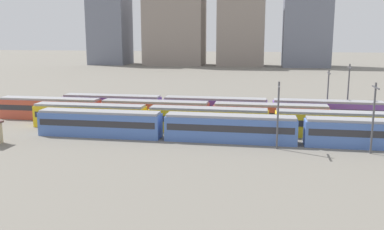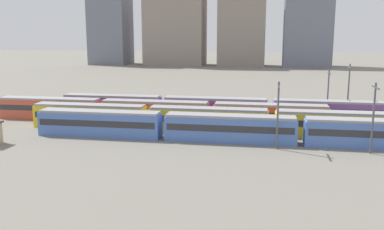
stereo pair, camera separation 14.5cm
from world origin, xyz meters
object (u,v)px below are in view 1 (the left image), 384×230
Objects in this scene: train_track_1 at (208,120)px; train_track_3 at (215,108)px; train_track_0 at (230,128)px; catenary_pole_1 at (348,89)px; catenary_pole_2 at (278,112)px; catenary_pole_0 at (374,114)px; catenary_pole_3 at (328,92)px; train_track_2 at (155,112)px.

train_track_1 and train_track_3 have the same top height.
train_track_1 is 10.40m from train_track_3.
train_track_1 is at bearing 125.98° from train_track_0.
train_track_3 is 22.97m from catenary_pole_1.
catenary_pole_1 is at bearing 59.92° from catenary_pole_2.
catenary_pole_0 is (17.73, -3.01, 3.06)m from train_track_0.
catenary_pole_3 is at bearing 35.13° from train_track_1.
train_track_1 and train_track_2 have the same top height.
train_track_2 is 29.95m from catenary_pole_3.
catenary_pole_1 is (0.82, 21.39, 0.41)m from catenary_pole_0.
catenary_pole_1 reaches higher than catenary_pole_3.
catenary_pole_1 is at bearing 30.56° from train_track_1.
train_track_3 is 6.38× the size of catenary_pole_2.
catenary_pole_2 is (-12.27, -21.18, -0.48)m from catenary_pole_1.
catenary_pole_3 is (19.02, 13.38, 2.94)m from train_track_1.
train_track_3 is 6.29× the size of catenary_pole_0.
train_track_1 is at bearing -144.87° from catenary_pole_3.
catenary_pole_0 is 1.02× the size of catenary_pole_2.
catenary_pole_3 is (19.23, 2.98, 2.94)m from train_track_3.
catenary_pole_0 is at bearing -23.30° from train_track_2.
train_track_2 is 5.77× the size of catenary_pole_1.
train_track_3 is at bearing 91.17° from train_track_1.
catenary_pole_1 reaches higher than train_track_2.
train_track_0 is 1.00× the size of train_track_1.
catenary_pole_0 is at bearing -9.64° from train_track_0.
train_track_0 is 6.29× the size of catenary_pole_0.
catenary_pole_0 is (31.14, -13.41, 3.06)m from train_track_2.
train_track_1 is 6.46× the size of catenary_pole_3.
catenary_pole_1 reaches higher than train_track_0.
train_track_0 is 7.50m from catenary_pole_2.
catenary_pole_3 is at bearing 176.50° from catenary_pole_1.
train_track_2 is (-13.42, 10.40, 0.00)m from train_track_0.
catenary_pole_2 is at bearing -24.01° from train_track_0.
train_track_2 is at bearing 151.66° from train_track_1.
catenary_pole_2 is at bearing -112.75° from catenary_pole_3.
catenary_pole_0 is at bearing -1.07° from catenary_pole_2.
catenary_pole_2 is 23.18m from catenary_pole_3.
catenary_pole_2 is (-11.45, 0.21, -0.07)m from catenary_pole_0.
train_track_3 is at bearing 139.40° from catenary_pole_0.
train_track_3 is 21.28m from catenary_pole_2.
catenary_pole_2 reaches higher than train_track_0.
train_track_1 is at bearing 159.10° from catenary_pole_0.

